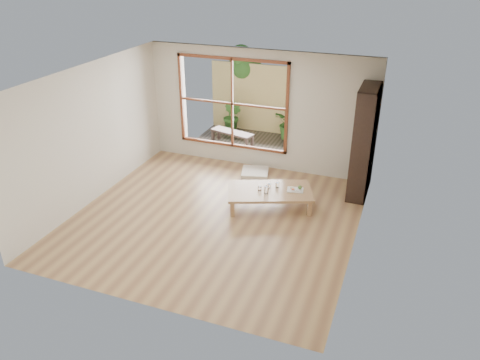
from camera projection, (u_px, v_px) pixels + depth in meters
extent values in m
plane|color=tan|center=(215.00, 217.00, 8.58)|extent=(5.00, 5.00, 0.00)
cube|color=#A47B4F|center=(270.00, 191.00, 8.82)|extent=(1.79, 1.40, 0.05)
cube|color=#A47B4F|center=(232.00, 209.00, 8.56)|extent=(0.10, 0.10, 0.29)
cube|color=#A47B4F|center=(232.00, 191.00, 9.21)|extent=(0.10, 0.10, 0.29)
cube|color=#A47B4F|center=(309.00, 208.00, 8.58)|extent=(0.10, 0.10, 0.29)
cube|color=#A47B4F|center=(304.00, 190.00, 9.23)|extent=(0.10, 0.10, 0.29)
cube|color=beige|center=(255.00, 172.00, 10.21)|extent=(0.68, 0.68, 0.08)
cube|color=#2E201A|center=(364.00, 142.00, 8.96)|extent=(0.35, 0.98, 2.18)
cylinder|color=silver|center=(266.00, 190.00, 8.66)|extent=(0.08, 0.08, 0.14)
cylinder|color=silver|center=(277.00, 185.00, 8.88)|extent=(0.07, 0.07, 0.10)
cylinder|color=silver|center=(269.00, 186.00, 8.87)|extent=(0.07, 0.07, 0.08)
cylinder|color=silver|center=(260.00, 189.00, 8.77)|extent=(0.06, 0.06, 0.08)
cube|color=white|center=(295.00, 190.00, 8.79)|extent=(0.34, 0.27, 0.02)
sphere|color=#4F7B31|center=(300.00, 187.00, 8.79)|extent=(0.08, 0.08, 0.08)
cube|color=orange|center=(293.00, 189.00, 8.76)|extent=(0.06, 0.05, 0.03)
cube|color=beige|center=(292.00, 188.00, 8.84)|extent=(0.07, 0.06, 0.02)
cylinder|color=silver|center=(296.00, 191.00, 8.72)|extent=(0.17, 0.04, 0.01)
cube|color=#352E27|center=(249.00, 145.00, 11.75)|extent=(2.80, 2.00, 0.05)
cube|color=#2E201A|center=(232.00, 132.00, 11.54)|extent=(1.15, 0.59, 0.05)
cube|color=#2E201A|center=(213.00, 136.00, 11.79)|extent=(0.07, 0.07, 0.30)
cube|color=#2E201A|center=(219.00, 133.00, 11.97)|extent=(0.07, 0.07, 0.30)
cube|color=#2E201A|center=(247.00, 145.00, 11.26)|extent=(0.07, 0.07, 0.30)
cube|color=#2E201A|center=(252.00, 142.00, 11.44)|extent=(0.07, 0.07, 0.30)
cube|color=#CFBC6A|center=(262.00, 99.00, 12.19)|extent=(2.80, 0.06, 1.80)
imported|color=#2E5820|center=(291.00, 123.00, 11.84)|extent=(0.95, 0.89, 0.85)
imported|color=#2E5820|center=(232.00, 116.00, 12.25)|extent=(0.61, 0.55, 0.92)
cylinder|color=#4C3D2D|center=(241.00, 97.00, 12.71)|extent=(0.14, 0.14, 1.60)
sphere|color=#2E5820|center=(245.00, 66.00, 12.29)|extent=(0.84, 0.84, 0.84)
sphere|color=#2E5820|center=(237.00, 72.00, 12.53)|extent=(0.70, 0.70, 0.70)
sphere|color=#2E5820|center=(241.00, 57.00, 12.12)|extent=(0.64, 0.64, 0.64)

